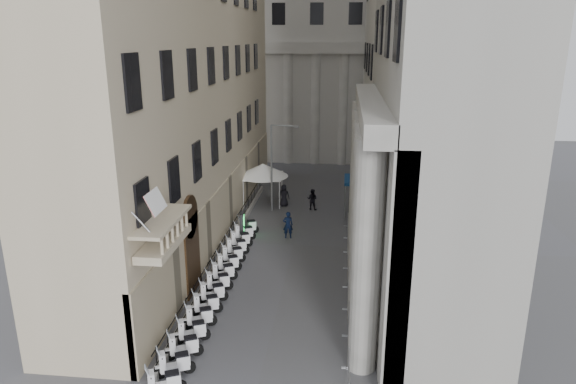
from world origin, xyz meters
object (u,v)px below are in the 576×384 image
(pedestrian_a, at_px, (288,225))
(security_tent, at_px, (264,171))
(street_lamp, at_px, (274,161))
(pedestrian_b, at_px, (312,199))
(info_kiosk, at_px, (242,225))

(pedestrian_a, bearing_deg, security_tent, -77.82)
(street_lamp, bearing_deg, pedestrian_b, 22.76)
(info_kiosk, bearing_deg, pedestrian_a, -2.42)
(security_tent, height_order, street_lamp, street_lamp)
(security_tent, bearing_deg, info_kiosk, -92.44)
(info_kiosk, xyz_separation_m, pedestrian_b, (4.53, 6.76, -0.05))
(security_tent, relative_size, pedestrian_b, 2.44)
(security_tent, distance_m, pedestrian_a, 8.39)
(info_kiosk, distance_m, pedestrian_b, 8.14)
(street_lamp, bearing_deg, info_kiosk, -94.42)
(security_tent, bearing_deg, pedestrian_b, -15.63)
(security_tent, bearing_deg, pedestrian_a, -69.26)
(pedestrian_a, height_order, pedestrian_b, pedestrian_a)
(security_tent, xyz_separation_m, pedestrian_a, (2.89, -7.64, -1.93))
(security_tent, relative_size, info_kiosk, 2.32)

